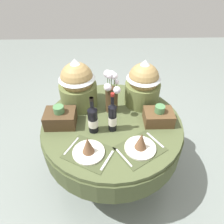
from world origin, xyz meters
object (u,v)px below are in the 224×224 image
object	(u,v)px
place_setting_right	(141,145)
gift_tub_back_left	(77,82)
wine_bottle_left	(112,117)
gift_tub_back_right	(143,82)
dining_table	(112,133)
flower_vase	(112,93)
woven_basket_side_right	(158,116)
place_setting_left	(88,149)
wine_bottle_centre	(93,119)
woven_basket_side_left	(60,118)

from	to	relation	value
place_setting_right	gift_tub_back_left	bearing A→B (deg)	131.48
wine_bottle_left	gift_tub_back_right	bearing A→B (deg)	51.71
dining_table	place_setting_right	xyz separation A→B (m)	(0.20, -0.32, 0.20)
flower_vase	woven_basket_side_right	xyz separation A→B (m)	(0.40, -0.17, -0.13)
place_setting_left	wine_bottle_centre	bearing A→B (deg)	83.34
dining_table	wine_bottle_centre	world-z (taller)	wine_bottle_centre
place_setting_left	dining_table	bearing A→B (deg)	62.32
place_setting_left	woven_basket_side_right	distance (m)	0.67
place_setting_left	flower_vase	world-z (taller)	flower_vase
flower_vase	dining_table	bearing A→B (deg)	-90.17
wine_bottle_left	woven_basket_side_left	xyz separation A→B (m)	(-0.44, 0.08, -0.06)
wine_bottle_left	gift_tub_back_left	size ratio (longest dim) A/B	0.77
place_setting_right	wine_bottle_centre	distance (m)	0.43
flower_vase	wine_bottle_left	size ratio (longest dim) A/B	1.14
place_setting_left	woven_basket_side_left	world-z (taller)	woven_basket_side_left
wine_bottle_centre	gift_tub_back_left	distance (m)	0.41
wine_bottle_left	woven_basket_side_left	distance (m)	0.45
gift_tub_back_right	woven_basket_side_left	xyz separation A→B (m)	(-0.73, -0.30, -0.16)
wine_bottle_left	woven_basket_side_left	bearing A→B (deg)	169.96
gift_tub_back_right	wine_bottle_left	bearing A→B (deg)	-128.29
wine_bottle_left	woven_basket_side_left	world-z (taller)	wine_bottle_left
place_setting_right	wine_bottle_left	bearing A→B (deg)	133.29
wine_bottle_centre	woven_basket_side_right	world-z (taller)	wine_bottle_centre
place_setting_left	wine_bottle_left	bearing A→B (deg)	54.12
wine_bottle_centre	woven_basket_side_right	bearing A→B (deg)	9.23
gift_tub_back_left	gift_tub_back_right	distance (m)	0.60
place_setting_right	gift_tub_back_right	bearing A→B (deg)	81.65
woven_basket_side_right	place_setting_left	bearing A→B (deg)	-150.37
flower_vase	gift_tub_back_right	size ratio (longest dim) A/B	0.93
place_setting_left	flower_vase	bearing A→B (deg)	69.80
wine_bottle_centre	place_setting_left	bearing A→B (deg)	-96.66
place_setting_left	wine_bottle_left	distance (m)	0.32
gift_tub_back_right	woven_basket_side_left	bearing A→B (deg)	-157.90
place_setting_left	wine_bottle_centre	xyz separation A→B (m)	(0.03, 0.24, 0.08)
place_setting_left	gift_tub_back_right	bearing A→B (deg)	52.66
wine_bottle_left	gift_tub_back_right	xyz separation A→B (m)	(0.30, 0.37, 0.10)
place_setting_right	flower_vase	world-z (taller)	flower_vase
dining_table	woven_basket_side_left	bearing A→B (deg)	-176.91
flower_vase	woven_basket_side_right	distance (m)	0.45
place_setting_left	woven_basket_side_left	bearing A→B (deg)	127.61
place_setting_left	gift_tub_back_left	world-z (taller)	gift_tub_back_left
gift_tub_back_left	woven_basket_side_right	distance (m)	0.78
place_setting_left	gift_tub_back_right	xyz separation A→B (m)	(0.48, 0.63, 0.19)
woven_basket_side_left	woven_basket_side_right	world-z (taller)	woven_basket_side_left
gift_tub_back_right	place_setting_left	bearing A→B (deg)	-127.34
flower_vase	wine_bottle_centre	world-z (taller)	flower_vase
gift_tub_back_left	wine_bottle_left	bearing A→B (deg)	-49.70
place_setting_left	woven_basket_side_right	xyz separation A→B (m)	(0.58, 0.33, 0.02)
wine_bottle_left	wine_bottle_centre	bearing A→B (deg)	-176.10
gift_tub_back_left	dining_table	bearing A→B (deg)	-39.97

